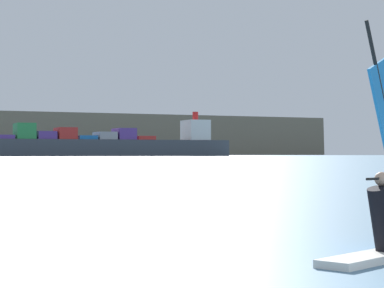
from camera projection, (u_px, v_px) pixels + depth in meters
name	position (u px, v px, depth m)	size (l,w,h in m)	color
cargo_ship	(106.00, 144.00, 517.77)	(174.11, 28.65, 31.32)	#3F444C
distant_headland	(201.00, 138.00, 1128.41)	(1179.00, 365.31, 48.39)	#756B56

